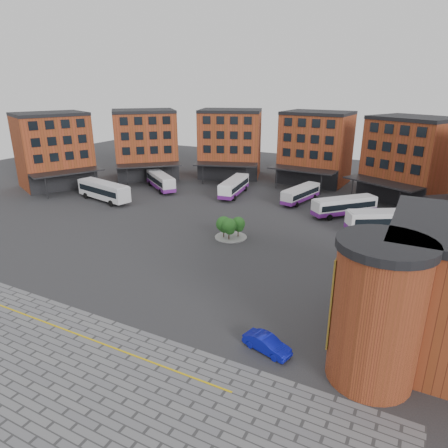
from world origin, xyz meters
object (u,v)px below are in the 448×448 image
at_px(bus_b, 161,181).
at_px(bus_c, 234,186).
at_px(blue_car, 267,344).
at_px(bus_e, 344,206).
at_px(tree_island, 230,226).
at_px(bus_d, 301,194).
at_px(bus_a, 104,190).
at_px(bus_f, 389,221).

relative_size(bus_b, bus_c, 0.93).
distance_m(bus_c, blue_car, 46.37).
relative_size(bus_b, bus_e, 1.10).
xyz_separation_m(tree_island, bus_d, (3.29, 21.48, -0.27)).
bearing_deg(bus_c, bus_a, -151.07).
height_order(bus_f, blue_car, bus_f).
relative_size(bus_a, bus_c, 1.09).
bearing_deg(bus_c, bus_d, -1.82).
xyz_separation_m(tree_island, bus_a, (-28.20, 6.08, 0.23)).
distance_m(tree_island, bus_a, 28.85).
height_order(bus_a, bus_e, bus_a).
height_order(bus_e, bus_f, bus_f).
bearing_deg(tree_island, bus_b, 144.02).
bearing_deg(bus_f, bus_b, -128.02).
distance_m(bus_a, bus_c, 23.68).
height_order(bus_b, bus_e, bus_b).
height_order(bus_a, bus_b, bus_a).
xyz_separation_m(bus_a, bus_c, (19.00, 14.12, -0.32)).
height_order(tree_island, bus_c, bus_c).
bearing_deg(bus_a, bus_b, -7.88).
relative_size(tree_island, bus_c, 0.39).
relative_size(bus_d, bus_e, 1.07).
height_order(bus_a, bus_d, bus_a).
distance_m(bus_b, bus_c, 15.09).
bearing_deg(bus_c, tree_island, -73.19).
bearing_deg(bus_e, blue_car, -44.31).
bearing_deg(bus_b, blue_car, -98.50).
bearing_deg(bus_c, bus_e, -16.12).
relative_size(bus_b, blue_car, 2.60).
height_order(bus_b, blue_car, bus_b).
bearing_deg(bus_b, bus_a, -163.38).
distance_m(bus_b, bus_e, 35.80).
distance_m(bus_e, bus_f, 8.64).
bearing_deg(bus_a, blue_car, -110.14).
bearing_deg(bus_a, bus_e, -62.39).
bearing_deg(bus_e, bus_b, -137.42).
bearing_deg(bus_b, bus_c, -42.80).
bearing_deg(bus_e, bus_d, -164.25).
xyz_separation_m(bus_a, bus_b, (4.16, 11.37, -0.30)).
distance_m(bus_a, bus_b, 12.11).
relative_size(tree_island, bus_a, 0.36).
height_order(bus_d, bus_f, bus_f).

